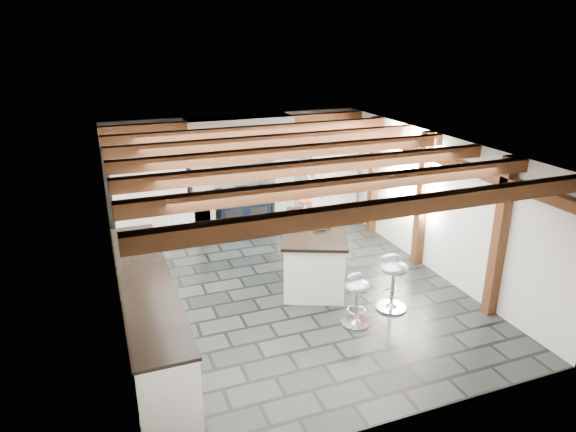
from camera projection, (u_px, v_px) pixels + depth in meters
name	position (u px, v px, depth m)	size (l,w,h in m)	color
ground	(291.00, 291.00, 7.97)	(6.00, 6.00, 0.00)	black
room_shell	(227.00, 204.00, 8.65)	(6.00, 6.03, 6.00)	silver
range_cooker	(242.00, 210.00, 10.16)	(1.00, 0.63, 0.99)	black
kitchen_island	(314.00, 252.00, 8.24)	(1.62, 2.08, 1.22)	white
bar_stool_near	(393.00, 276.00, 7.32)	(0.52, 0.52, 0.83)	silver
bar_stool_far	(356.00, 294.00, 6.94)	(0.40, 0.40, 0.74)	silver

